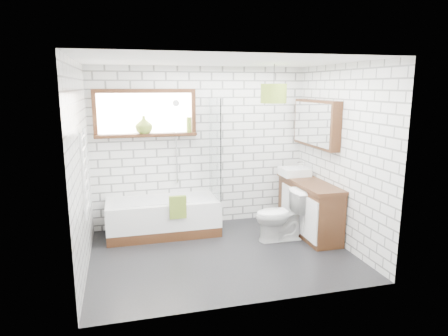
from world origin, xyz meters
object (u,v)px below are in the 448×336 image
object	(u,v)px
vanity	(309,207)
basin	(295,172)
bathtub	(163,217)
pendant	(274,93)
toilet	(280,215)

from	to	relation	value
vanity	basin	world-z (taller)	basin
vanity	basin	bearing A→B (deg)	98.09
basin	bathtub	bearing A→B (deg)	177.50
bathtub	pendant	bearing A→B (deg)	-18.32
vanity	basin	distance (m)	0.63
vanity	basin	xyz separation A→B (m)	(-0.06, 0.42, 0.47)
bathtub	vanity	size ratio (longest dim) A/B	1.17
bathtub	pendant	size ratio (longest dim) A/B	4.57
toilet	vanity	bearing A→B (deg)	106.89
basin	toilet	world-z (taller)	basin
vanity	toilet	distance (m)	0.55
bathtub	vanity	distance (m)	2.21
basin	toilet	size ratio (longest dim) A/B	0.58
bathtub	basin	size ratio (longest dim) A/B	3.88
bathtub	basin	world-z (taller)	basin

